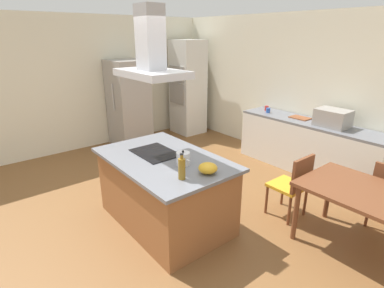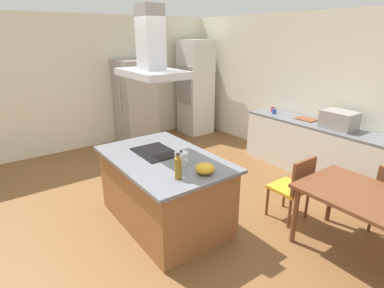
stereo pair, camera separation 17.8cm
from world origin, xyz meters
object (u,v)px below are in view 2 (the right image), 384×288
dining_table (372,205)px  range_hood (151,54)px  coffee_mug_red (273,109)px  coffee_mug_blue (274,111)px  countertop_microwave (339,120)px  tea_kettle (181,158)px  mixing_bowl (205,168)px  cutting_board (306,119)px  wall_oven_stack (195,88)px  cooktop (155,152)px  chair_at_left_end (295,185)px  refrigerator (136,103)px  olive_oil_bottle (178,168)px

dining_table → range_hood: size_ratio=1.56×
coffee_mug_red → coffee_mug_blue: size_ratio=1.00×
coffee_mug_red → coffee_mug_blue: same height
countertop_microwave → coffee_mug_blue: bearing=-177.2°
tea_kettle → mixing_bowl: size_ratio=1.00×
cutting_board → mixing_bowl: bearing=-76.6°
tea_kettle → dining_table: bearing=39.9°
wall_oven_stack → cooktop: bearing=-44.3°
tea_kettle → chair_at_left_end: bearing=63.7°
refrigerator → range_hood: bearing=-21.4°
range_hood → dining_table: bearing=33.3°
coffee_mug_red → chair_at_left_end: (1.73, -1.58, -0.44)m
coffee_mug_red → dining_table: size_ratio=0.06×
cooktop → mixing_bowl: bearing=8.5°
mixing_bowl → wall_oven_stack: 4.37m
mixing_bowl → refrigerator: bearing=165.1°
mixing_bowl → refrigerator: 3.77m
coffee_mug_blue → chair_at_left_end: (1.59, -1.46, -0.44)m
tea_kettle → range_hood: size_ratio=0.23×
refrigerator → countertop_microwave: bearing=26.5°
olive_oil_bottle → mixing_bowl: 0.32m
countertop_microwave → coffee_mug_blue: (-1.23, -0.06, -0.09)m
olive_oil_bottle → refrigerator: bearing=160.5°
coffee_mug_blue → wall_oven_stack: (-2.27, -0.17, 0.16)m
cutting_board → range_hood: (-0.19, -2.93, 1.19)m
chair_at_left_end → olive_oil_bottle: bearing=-103.4°
chair_at_left_end → coffee_mug_blue: bearing=137.5°
cooktop → countertop_microwave: (0.80, 2.88, 0.13)m
cooktop → mixing_bowl: mixing_bowl is taller
mixing_bowl → cutting_board: 2.88m
chair_at_left_end → coffee_mug_red: bearing=137.5°
tea_kettle → refrigerator: 3.46m
olive_oil_bottle → cutting_board: bearing=101.0°
coffee_mug_blue → coffee_mug_red: bearing=137.3°
countertop_microwave → chair_at_left_end: 1.65m
tea_kettle → coffee_mug_blue: bearing=109.0°
wall_oven_stack → dining_table: size_ratio=1.57×
wall_oven_stack → range_hood: 3.92m
coffee_mug_blue → range_hood: 3.08m
olive_oil_bottle → wall_oven_stack: (-3.50, 2.82, 0.08)m
coffee_mug_red → range_hood: range_hood is taller
tea_kettle → olive_oil_bottle: (0.28, -0.23, 0.04)m
refrigerator → coffee_mug_blue: bearing=36.3°
olive_oil_bottle → coffee_mug_red: olive_oil_bottle is taller
coffee_mug_blue → wall_oven_stack: bearing=-175.6°
range_hood → wall_oven_stack: bearing=135.7°
refrigerator → tea_kettle: bearing=-17.5°
countertop_microwave → coffee_mug_red: (-1.37, 0.06, -0.09)m
cooktop → coffee_mug_red: coffee_mug_red is taller
wall_oven_stack → refrigerator: size_ratio=1.21×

